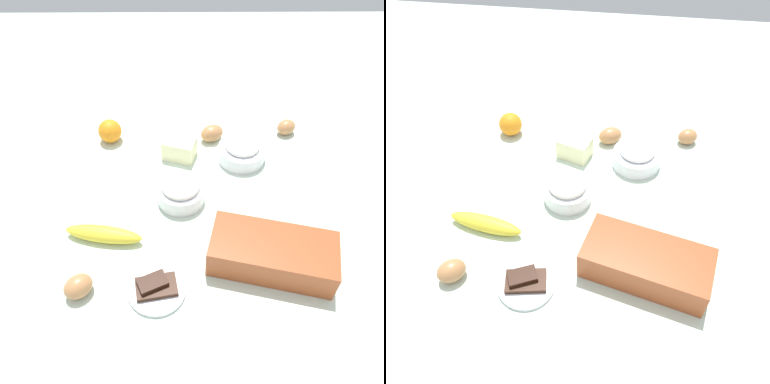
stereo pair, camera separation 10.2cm
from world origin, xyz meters
The scene contains 11 objects.
ground_plane centered at (0.00, 0.00, -0.01)m, with size 2.40×2.40×0.02m, color silver.
loaf_pan centered at (-0.18, 0.19, 0.04)m, with size 0.30×0.19×0.08m.
flour_bowl centered at (0.03, -0.01, 0.03)m, with size 0.12×0.12×0.07m.
sugar_bowl centered at (-0.15, -0.17, 0.03)m, with size 0.14×0.14×0.07m.
banana centered at (0.21, 0.12, 0.02)m, with size 0.19×0.04×0.04m, color yellow.
orange_fruit centered at (0.25, -0.26, 0.04)m, with size 0.07×0.07×0.07m, color orange.
butter_block centered at (0.04, -0.18, 0.03)m, with size 0.09×0.06×0.06m, color #F4EDB2.
egg_near_butter centered at (-0.30, -0.29, 0.02)m, with size 0.05×0.05×0.06m, color #B57A4A.
egg_beside_bowl centered at (0.25, 0.26, 0.03)m, with size 0.05×0.05×0.07m, color #B47949.
egg_loose centered at (-0.06, -0.26, 0.03)m, with size 0.05×0.05×0.07m, color #B97D4C.
chocolate_plate centered at (0.08, 0.26, 0.01)m, with size 0.13×0.13×0.03m.
Camera 2 is at (-0.10, 0.69, 0.79)m, focal length 36.83 mm.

